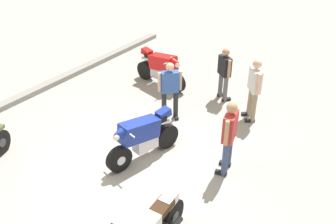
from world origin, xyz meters
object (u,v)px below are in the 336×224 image
object	(u,v)px
person_in_blue_shirt	(170,88)
person_in_black_shirt	(224,72)
motorcycle_red_sportbike	(161,68)
person_in_red_shirt	(229,133)
person_in_white_shirt	(254,86)
motorcycle_blue_sportbike	(143,136)

from	to	relation	value
person_in_blue_shirt	person_in_black_shirt	bearing A→B (deg)	113.84
motorcycle_red_sportbike	person_in_blue_shirt	size ratio (longest dim) A/B	1.22
motorcycle_red_sportbike	person_in_black_shirt	bearing A→B (deg)	17.28
person_in_red_shirt	person_in_white_shirt	xyz separation A→B (m)	(2.32, 0.44, -0.01)
person_in_black_shirt	person_in_blue_shirt	distance (m)	1.88
motorcycle_blue_sportbike	person_in_blue_shirt	size ratio (longest dim) A/B	1.21
person_in_black_shirt	person_in_blue_shirt	size ratio (longest dim) A/B	0.98
motorcycle_red_sportbike	person_in_black_shirt	distance (m)	2.05
person_in_blue_shirt	person_in_red_shirt	xyz separation A→B (m)	(-1.11, -2.25, 0.08)
person_in_blue_shirt	person_in_red_shirt	bearing A→B (deg)	18.53
motorcycle_blue_sportbike	person_in_blue_shirt	xyz separation A→B (m)	(1.78, 0.48, 0.31)
person_in_red_shirt	motorcycle_red_sportbike	bearing A→B (deg)	-47.59
person_in_blue_shirt	person_in_white_shirt	size ratio (longest dim) A/B	0.94
motorcycle_blue_sportbike	motorcycle_red_sportbike	xyz separation A→B (m)	(3.24, 1.82, 0.00)
person_in_white_shirt	person_in_blue_shirt	bearing A→B (deg)	-5.93
motorcycle_red_sportbike	person_in_red_shirt	bearing A→B (deg)	-26.91
motorcycle_red_sportbike	person_in_black_shirt	world-z (taller)	person_in_black_shirt
person_in_red_shirt	person_in_white_shirt	distance (m)	2.36
motorcycle_red_sportbike	person_in_blue_shirt	world-z (taller)	person_in_blue_shirt
motorcycle_blue_sportbike	person_in_black_shirt	size ratio (longest dim) A/B	1.23
motorcycle_red_sportbike	person_in_white_shirt	world-z (taller)	person_in_white_shirt
person_in_blue_shirt	person_in_red_shirt	distance (m)	2.51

